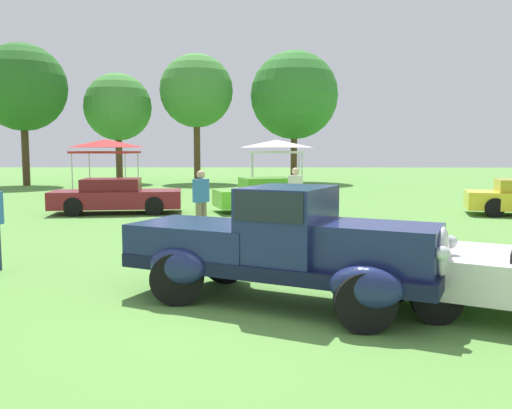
{
  "coord_description": "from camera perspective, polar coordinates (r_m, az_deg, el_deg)",
  "views": [
    {
      "loc": [
        0.06,
        -7.39,
        2.22
      ],
      "look_at": [
        -0.11,
        2.26,
        1.23
      ],
      "focal_mm": 37.61,
      "sensor_mm": 36.0,
      "label": 1
    }
  ],
  "objects": [
    {
      "name": "spectator_between_cars",
      "position": [
        16.04,
        4.2,
        1.16
      ],
      "size": [
        0.45,
        0.45,
        1.69
      ],
      "color": "#383838",
      "rests_on": "ground_plane"
    },
    {
      "name": "treeline_mid_right",
      "position": [
        37.09,
        4.09,
        11.5
      ],
      "size": [
        5.93,
        5.93,
        8.86
      ],
      "color": "brown",
      "rests_on": "ground_plane"
    },
    {
      "name": "treeline_center",
      "position": [
        36.79,
        -6.36,
        11.89
      ],
      "size": [
        4.89,
        4.89,
        8.59
      ],
      "color": "brown",
      "rests_on": "ground_plane"
    },
    {
      "name": "canopy_tent_left_field",
      "position": [
        26.35,
        -15.68,
        6.07
      ],
      "size": [
        2.69,
        2.69,
        2.71
      ],
      "color": "#B7B7BC",
      "rests_on": "ground_plane"
    },
    {
      "name": "spectator_near_truck",
      "position": [
        14.05,
        -5.86,
        0.48
      ],
      "size": [
        0.42,
        0.47,
        1.69
      ],
      "color": "#7F7056",
      "rests_on": "ground_plane"
    },
    {
      "name": "treeline_mid_left",
      "position": [
        37.17,
        -14.48,
        9.98
      ],
      "size": [
        4.43,
        4.43,
        7.26
      ],
      "color": "brown",
      "rests_on": "ground_plane"
    },
    {
      "name": "ground_plane",
      "position": [
        7.72,
        0.53,
        -10.89
      ],
      "size": [
        120.0,
        120.0,
        0.0
      ],
      "primitive_type": "plane",
      "color": "#568C3D"
    },
    {
      "name": "canopy_tent_center_field",
      "position": [
        26.73,
        2.19,
        6.28
      ],
      "size": [
        2.65,
        2.65,
        2.71
      ],
      "color": "#B7B7BC",
      "rests_on": "ground_plane"
    },
    {
      "name": "show_car_lime",
      "position": [
        19.31,
        1.49,
        1.03
      ],
      "size": [
        4.28,
        2.75,
        1.22
      ],
      "color": "#60C62D",
      "rests_on": "ground_plane"
    },
    {
      "name": "feature_pickup_truck",
      "position": [
        7.74,
        2.81,
        -4.22
      ],
      "size": [
        4.75,
        3.22,
        1.7
      ],
      "color": "black",
      "rests_on": "ground_plane"
    },
    {
      "name": "treeline_far_left",
      "position": [
        36.49,
        -23.57,
        11.33
      ],
      "size": [
        5.33,
        5.33,
        8.7
      ],
      "color": "#47331E",
      "rests_on": "ground_plane"
    },
    {
      "name": "show_car_burgundy",
      "position": [
        19.35,
        -14.69,
        0.85
      ],
      "size": [
        4.62,
        2.29,
        1.22
      ],
      "color": "maroon",
      "rests_on": "ground_plane"
    }
  ]
}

